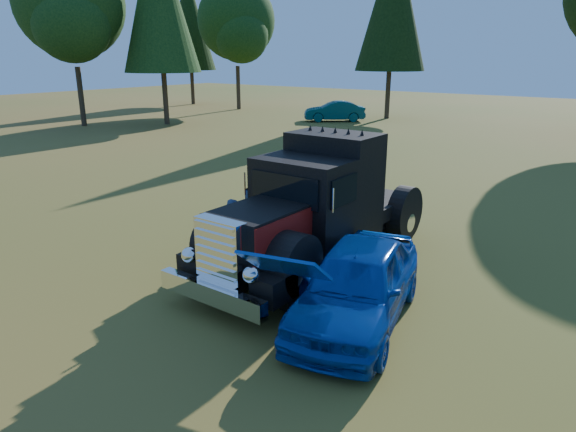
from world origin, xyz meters
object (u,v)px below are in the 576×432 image
(diamond_t_truck, at_px, (313,213))
(distant_teal_car, at_px, (334,111))
(hotrod_coupe, at_px, (357,284))
(spectator_near, at_px, (235,233))
(spectator_far, at_px, (258,207))

(diamond_t_truck, distance_m, distant_teal_car, 27.49)
(hotrod_coupe, distance_m, spectator_near, 3.59)
(diamond_t_truck, xyz_separation_m, spectator_far, (-1.91, 0.31, -0.29))
(spectator_far, distance_m, distant_teal_car, 26.28)
(hotrod_coupe, xyz_separation_m, distant_teal_car, (-16.12, 25.39, -0.01))
(diamond_t_truck, xyz_separation_m, hotrod_coupe, (2.14, -1.73, -0.54))
(spectator_near, xyz_separation_m, distant_teal_car, (-12.59, 24.78, -0.08))
(distant_teal_car, bearing_deg, spectator_far, -11.36)
(hotrod_coupe, relative_size, distant_teal_car, 1.05)
(spectator_far, bearing_deg, spectator_near, -145.37)
(spectator_far, relative_size, distant_teal_car, 0.45)
(diamond_t_truck, height_order, spectator_far, diamond_t_truck)
(diamond_t_truck, relative_size, spectator_far, 3.60)
(hotrod_coupe, bearing_deg, distant_teal_car, 122.41)
(diamond_t_truck, bearing_deg, hotrod_coupe, -38.94)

